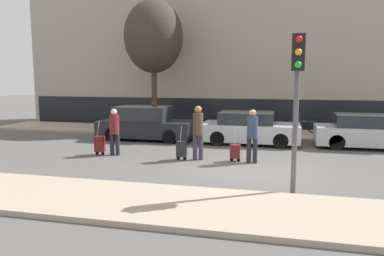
{
  "coord_description": "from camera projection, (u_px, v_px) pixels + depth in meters",
  "views": [
    {
      "loc": [
        1.0,
        -11.05,
        2.74
      ],
      "look_at": [
        -2.15,
        1.8,
        0.95
      ],
      "focal_mm": 35.0,
      "sensor_mm": 36.0,
      "label": 1
    }
  ],
  "objects": [
    {
      "name": "building_facade",
      "position": [
        267.0,
        36.0,
        20.48
      ],
      "size": [
        28.0,
        2.25,
        10.01
      ],
      "color": "#A89E8C",
      "rests_on": "ground_plane"
    },
    {
      "name": "pedestrian_right",
      "position": [
        252.0,
        133.0,
        11.96
      ],
      "size": [
        0.35,
        0.34,
        1.73
      ],
      "rotation": [
        0.0,
        0.0,
        -0.11
      ],
      "color": "#23232D",
      "rests_on": "ground_plane"
    },
    {
      "name": "pedestrian_left",
      "position": [
        114.0,
        129.0,
        13.19
      ],
      "size": [
        0.35,
        0.34,
        1.65
      ],
      "rotation": [
        0.0,
        0.0,
        0.15
      ],
      "color": "#23232D",
      "rests_on": "ground_plane"
    },
    {
      "name": "pedestrian_center",
      "position": [
        198.0,
        129.0,
        12.4
      ],
      "size": [
        0.34,
        0.34,
        1.82
      ],
      "rotation": [
        0.0,
        0.0,
        0.27
      ],
      "color": "#383347",
      "rests_on": "ground_plane"
    },
    {
      "name": "bare_tree_near_crossing",
      "position": [
        154.0,
        37.0,
        18.73
      ],
      "size": [
        2.97,
        2.97,
        6.47
      ],
      "color": "#4C3826",
      "rests_on": "sidewalk_far"
    },
    {
      "name": "sidewalk_far",
      "position": [
        261.0,
        134.0,
        17.97
      ],
      "size": [
        28.0,
        3.0,
        0.12
      ],
      "color": "tan",
      "rests_on": "ground_plane"
    },
    {
      "name": "trolley_left",
      "position": [
        100.0,
        144.0,
        13.31
      ],
      "size": [
        0.34,
        0.29,
        1.21
      ],
      "color": "maroon",
      "rests_on": "ground_plane"
    },
    {
      "name": "traffic_light",
      "position": [
        297.0,
        82.0,
        8.31
      ],
      "size": [
        0.28,
        0.47,
        3.68
      ],
      "color": "#515154",
      "rests_on": "ground_plane"
    },
    {
      "name": "trolley_right",
      "position": [
        235.0,
        151.0,
        12.23
      ],
      "size": [
        0.34,
        0.29,
        1.1
      ],
      "color": "maroon",
      "rests_on": "ground_plane"
    },
    {
      "name": "parked_car_0",
      "position": [
        146.0,
        124.0,
        16.64
      ],
      "size": [
        4.2,
        1.83,
        1.47
      ],
      "color": "black",
      "rests_on": "ground_plane"
    },
    {
      "name": "trolley_center",
      "position": [
        182.0,
        149.0,
        12.48
      ],
      "size": [
        0.34,
        0.29,
        1.16
      ],
      "color": "#262628",
      "rests_on": "ground_plane"
    },
    {
      "name": "parked_car_1",
      "position": [
        249.0,
        129.0,
        15.59
      ],
      "size": [
        4.02,
        1.89,
        1.32
      ],
      "color": "#B7BABF",
      "rests_on": "ground_plane"
    },
    {
      "name": "parked_car_2",
      "position": [
        367.0,
        132.0,
        14.59
      ],
      "size": [
        3.93,
        1.71,
        1.32
      ],
      "color": "#B7BABF",
      "rests_on": "ground_plane"
    },
    {
      "name": "sidewalk_near",
      "position": [
        229.0,
        210.0,
        7.62
      ],
      "size": [
        28.0,
        2.5,
        0.12
      ],
      "color": "tan",
      "rests_on": "ground_plane"
    },
    {
      "name": "parked_bicycle",
      "position": [
        303.0,
        125.0,
        17.79
      ],
      "size": [
        1.77,
        0.06,
        0.96
      ],
      "color": "black",
      "rests_on": "sidewalk_far"
    },
    {
      "name": "ground_plane",
      "position": [
        247.0,
        169.0,
        11.24
      ],
      "size": [
        80.0,
        80.0,
        0.0
      ],
      "primitive_type": "plane",
      "color": "#565451"
    }
  ]
}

